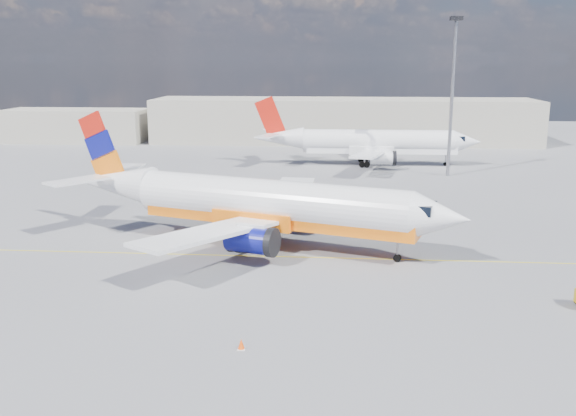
{
  "coord_description": "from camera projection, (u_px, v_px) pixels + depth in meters",
  "views": [
    {
      "loc": [
        4.21,
        -45.15,
        15.23
      ],
      "look_at": [
        0.25,
        4.96,
        3.5
      ],
      "focal_mm": 40.0,
      "sensor_mm": 36.0,
      "label": 1
    }
  ],
  "objects": [
    {
      "name": "ground",
      "position": [
        279.0,
        269.0,
        47.62
      ],
      "size": [
        240.0,
        240.0,
        0.0
      ],
      "primitive_type": "plane",
      "color": "slate",
      "rests_on": "ground"
    },
    {
      "name": "second_jet",
      "position": [
        371.0,
        143.0,
        93.37
      ],
      "size": [
        32.81,
        25.99,
        9.95
      ],
      "rotation": [
        0.0,
        0.0,
        0.0
      ],
      "color": "white",
      "rests_on": "ground"
    },
    {
      "name": "traffic_cone",
      "position": [
        241.0,
        344.0,
        34.38
      ],
      "size": [
        0.43,
        0.43,
        0.6
      ],
      "color": "white",
      "rests_on": "ground"
    },
    {
      "name": "floodlight_mast",
      "position": [
        453.0,
        82.0,
        82.61
      ],
      "size": [
        1.49,
        1.49,
        20.44
      ],
      "color": "gray",
      "rests_on": "ground"
    },
    {
      "name": "terminal_main",
      "position": [
        343.0,
        121.0,
        119.13
      ],
      "size": [
        70.0,
        14.0,
        8.0
      ],
      "primitive_type": "cube",
      "color": "#ABA493",
      "rests_on": "ground"
    },
    {
      "name": "terminal_annex",
      "position": [
        76.0,
        125.0,
        120.29
      ],
      "size": [
        26.0,
        10.0,
        6.0
      ],
      "primitive_type": "cube",
      "color": "#ABA493",
      "rests_on": "ground"
    },
    {
      "name": "main_jet",
      "position": [
        259.0,
        203.0,
        52.95
      ],
      "size": [
        35.4,
        26.87,
        10.75
      ],
      "rotation": [
        0.0,
        0.0,
        -0.33
      ],
      "color": "white",
      "rests_on": "ground"
    },
    {
      "name": "taxi_line",
      "position": [
        283.0,
        257.0,
        50.53
      ],
      "size": [
        70.0,
        0.15,
        0.01
      ],
      "primitive_type": "cube",
      "color": "yellow",
      "rests_on": "ground"
    }
  ]
}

